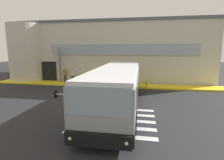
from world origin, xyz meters
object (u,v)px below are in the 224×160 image
(passenger_by_doorway, at_px, (73,75))
(safety_bollard_yellow, at_px, (146,85))
(entry_support_column, at_px, (60,65))
(passenger_near_column, at_px, (65,74))
(bus_main_foreground, at_px, (118,88))

(passenger_by_doorway, relative_size, safety_bollard_yellow, 1.86)
(entry_support_column, relative_size, passenger_near_column, 2.31)
(entry_support_column, xyz_separation_m, passenger_near_column, (0.80, -0.43, -0.97))
(bus_main_foreground, relative_size, passenger_by_doorway, 6.58)
(passenger_near_column, relative_size, passenger_by_doorway, 1.00)
(safety_bollard_yellow, bearing_deg, passenger_near_column, 171.31)
(entry_support_column, distance_m, safety_bollard_yellow, 10.06)
(safety_bollard_yellow, bearing_deg, entry_support_column, 169.55)
(entry_support_column, distance_m, passenger_near_column, 1.33)
(entry_support_column, distance_m, passenger_by_doorway, 2.16)
(entry_support_column, height_order, bus_main_foreground, entry_support_column)
(entry_support_column, height_order, safety_bollard_yellow, entry_support_column)
(bus_main_foreground, xyz_separation_m, safety_bollard_yellow, (1.95, 5.77, -0.88))
(passenger_near_column, bearing_deg, bus_main_foreground, -45.54)
(bus_main_foreground, relative_size, safety_bollard_yellow, 12.25)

